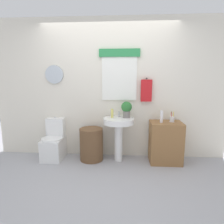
# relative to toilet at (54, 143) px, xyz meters

# --- Properties ---
(ground_plane) EXTENTS (8.00, 8.00, 0.00)m
(ground_plane) POSITION_rel_toilet_xyz_m (1.03, -0.89, -0.29)
(ground_plane) COLOR #A3A3A8
(back_wall) EXTENTS (4.40, 0.18, 2.60)m
(back_wall) POSITION_rel_toilet_xyz_m (1.03, 0.26, 1.02)
(back_wall) COLOR silver
(back_wall) RESTS_ON ground_plane
(toilet) EXTENTS (0.38, 0.51, 0.77)m
(toilet) POSITION_rel_toilet_xyz_m (0.00, 0.00, 0.00)
(toilet) COLOR white
(toilet) RESTS_ON ground_plane
(laundry_hamper) EXTENTS (0.43, 0.43, 0.60)m
(laundry_hamper) POSITION_rel_toilet_xyz_m (0.72, -0.04, 0.01)
(laundry_hamper) COLOR brown
(laundry_hamper) RESTS_ON ground_plane
(pedestal_sink) EXTENTS (0.55, 0.55, 0.80)m
(pedestal_sink) POSITION_rel_toilet_xyz_m (1.23, -0.04, 0.32)
(pedestal_sink) COLOR white
(pedestal_sink) RESTS_ON ground_plane
(faucet) EXTENTS (0.03, 0.03, 0.10)m
(faucet) POSITION_rel_toilet_xyz_m (1.23, 0.08, 0.56)
(faucet) COLOR silver
(faucet) RESTS_ON pedestal_sink
(wooden_cabinet) EXTENTS (0.56, 0.44, 0.74)m
(wooden_cabinet) POSITION_rel_toilet_xyz_m (2.07, -0.04, 0.08)
(wooden_cabinet) COLOR olive
(wooden_cabinet) RESTS_ON ground_plane
(soap_bottle) EXTENTS (0.05, 0.05, 0.16)m
(soap_bottle) POSITION_rel_toilet_xyz_m (1.11, 0.01, 0.59)
(soap_bottle) COLOR #DBD166
(soap_bottle) RESTS_ON pedestal_sink
(potted_plant) EXTENTS (0.19, 0.19, 0.29)m
(potted_plant) POSITION_rel_toilet_xyz_m (1.37, 0.02, 0.68)
(potted_plant) COLOR slate
(potted_plant) RESTS_ON pedestal_sink
(lotion_bottle) EXTENTS (0.05, 0.05, 0.21)m
(lotion_bottle) POSITION_rel_toilet_xyz_m (1.97, -0.08, 0.56)
(lotion_bottle) COLOR white
(lotion_bottle) RESTS_ON wooden_cabinet
(toothbrush_cup) EXTENTS (0.08, 0.08, 0.19)m
(toothbrush_cup) POSITION_rel_toilet_xyz_m (2.17, -0.02, 0.51)
(toothbrush_cup) COLOR silver
(toothbrush_cup) RESTS_ON wooden_cabinet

